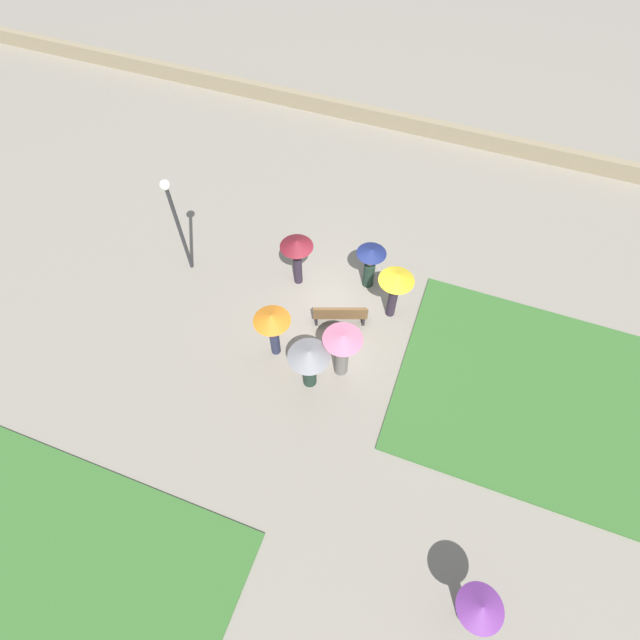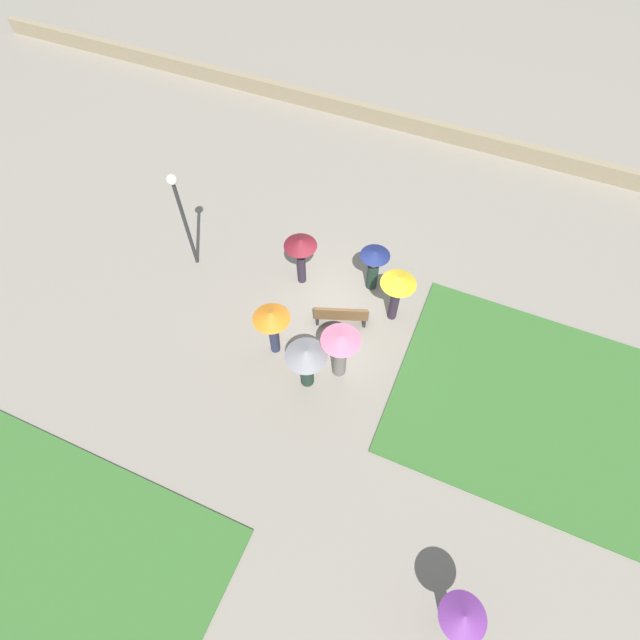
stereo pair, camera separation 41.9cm
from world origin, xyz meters
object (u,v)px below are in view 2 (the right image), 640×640
crowd_person_yellow (398,287)px  lone_walker_mid_plaza (460,618)px  park_bench (341,315)px  crowd_person_grey (306,359)px  crowd_person_orange (272,322)px  crowd_person_navy (374,264)px  lamp_post (181,209)px  crowd_person_pink (340,348)px  crowd_person_maroon (301,249)px

crowd_person_yellow → lone_walker_mid_plaza: crowd_person_yellow is taller
park_bench → crowd_person_yellow: size_ratio=0.87×
crowd_person_grey → lone_walker_mid_plaza: lone_walker_mid_plaza is taller
crowd_person_orange → crowd_person_yellow: bearing=47.1°
crowd_person_navy → crowd_person_grey: (0.52, 4.13, 0.18)m
crowd_person_yellow → crowd_person_orange: size_ratio=1.02×
crowd_person_navy → crowd_person_orange: crowd_person_orange is taller
park_bench → lamp_post: lamp_post is taller
lamp_post → crowd_person_navy: size_ratio=2.20×
crowd_person_navy → lone_walker_mid_plaza: bearing=-21.3°
crowd_person_pink → crowd_person_grey: bearing=170.7°
lamp_post → crowd_person_orange: lamp_post is taller
park_bench → crowd_person_maroon: 2.44m
crowd_person_orange → lamp_post: bearing=158.2°
crowd_person_pink → crowd_person_grey: size_ratio=1.11×
crowd_person_grey → lamp_post: bearing=140.4°
crowd_person_yellow → crowd_person_grey: 3.58m
crowd_person_yellow → crowd_person_pink: crowd_person_yellow is taller
crowd_person_navy → lamp_post: bearing=-128.4°
crowd_person_yellow → crowd_person_pink: bearing=149.3°
crowd_person_yellow → crowd_person_pink: 2.67m
crowd_person_yellow → crowd_person_orange: (2.91, 2.59, -0.04)m
lamp_post → crowd_person_maroon: 3.89m
park_bench → lone_walker_mid_plaza: (-5.29, 6.65, 0.88)m
crowd_person_yellow → crowd_person_maroon: crowd_person_yellow is taller
crowd_person_maroon → crowd_person_pink: crowd_person_maroon is taller
crowd_person_yellow → lamp_post: bearing=81.3°
crowd_person_yellow → crowd_person_grey: crowd_person_yellow is taller
crowd_person_orange → crowd_person_grey: 1.51m
crowd_person_maroon → crowd_person_orange: 2.83m
crowd_person_grey → crowd_person_yellow: bearing=51.3°
crowd_person_pink → crowd_person_orange: bearing=129.2°
crowd_person_yellow → lone_walker_mid_plaza: (-3.88, 7.57, -0.22)m
lamp_post → crowd_person_orange: bearing=152.7°
park_bench → crowd_person_orange: 2.48m
crowd_person_navy → crowd_person_pink: bearing=-47.9°
crowd_person_pink → crowd_person_grey: crowd_person_pink is taller
park_bench → crowd_person_maroon: bearing=-51.4°
crowd_person_pink → crowd_person_grey: (0.73, 0.69, -0.01)m
park_bench → crowd_person_orange: (1.50, 1.67, 1.05)m
lamp_post → crowd_person_grey: lamp_post is taller
crowd_person_navy → park_bench: bearing=-62.9°
crowd_person_navy → crowd_person_pink: size_ratio=0.88×
crowd_person_grey → crowd_person_pink: bearing=30.3°
crowd_person_navy → crowd_person_pink: crowd_person_pink is taller
lamp_post → crowd_person_grey: (-5.44, 2.74, -1.18)m
crowd_person_orange → crowd_person_grey: (-1.36, 0.63, -0.22)m
crowd_person_orange → park_bench: bearing=53.5°
crowd_person_grey → crowd_person_navy: bearing=70.0°
lamp_post → crowd_person_pink: (-6.17, 2.05, -1.17)m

